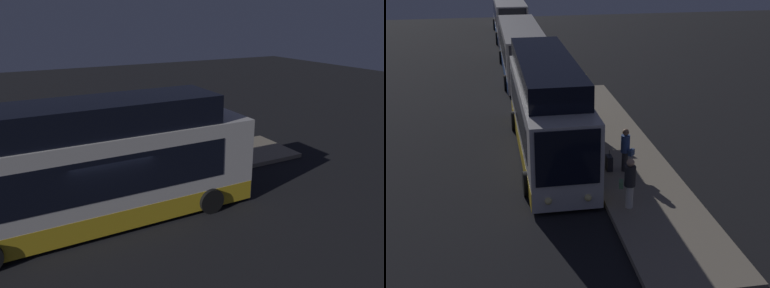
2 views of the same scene
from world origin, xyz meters
TOP-DOWN VIEW (x-y plane):
  - ground at (0.00, 0.00)m, footprint 80.00×80.00m
  - platform at (0.00, 3.23)m, footprint 20.00×3.26m
  - bus_lead at (-0.39, 0.26)m, footprint 10.89×2.73m
  - passenger_boarding at (2.33, 2.94)m, footprint 0.59×0.59m
  - passenger_waiting at (5.22, 2.31)m, footprint 0.46×0.61m
  - suitcase at (2.14, 2.34)m, footprint 0.43×0.22m

SIDE VIEW (x-z plane):
  - ground at x=0.00m, z-range 0.00..0.00m
  - platform at x=0.00m, z-range 0.00..0.19m
  - suitcase at x=2.14m, z-range 0.07..0.90m
  - passenger_boarding at x=2.33m, z-range 0.27..2.00m
  - passenger_waiting at x=5.22m, z-range 0.27..2.04m
  - bus_lead at x=-0.39m, z-range -0.22..3.89m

